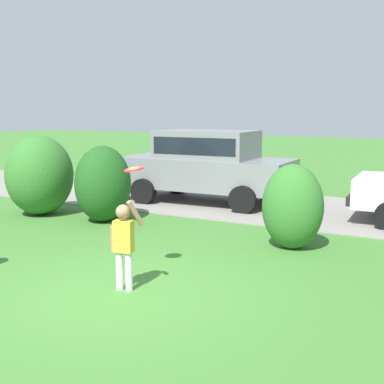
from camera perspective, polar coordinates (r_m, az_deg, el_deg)
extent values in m
plane|color=#3D752D|center=(7.45, -8.04, -10.63)|extent=(80.00, 80.00, 0.00)
cube|color=gray|center=(13.48, 9.88, -1.69)|extent=(28.00, 4.40, 0.02)
ellipsoid|color=#33702B|center=(12.88, -16.19, 1.74)|extent=(1.49, 1.66, 1.87)
ellipsoid|color=#1E511C|center=(11.76, -9.64, 0.87)|extent=(1.19, 1.32, 1.69)
ellipsoid|color=#1E511C|center=(12.03, -8.74, -1.10)|extent=(0.88, 0.88, 0.79)
ellipsoid|color=#33702B|center=(9.54, 10.85, -1.57)|extent=(1.11, 0.93, 1.53)
cube|color=black|center=(12.54, 17.21, -0.41)|extent=(0.23, 1.75, 0.20)
cube|color=gray|center=(13.92, 1.62, 2.08)|extent=(4.56, 2.00, 0.80)
cube|color=gray|center=(13.85, 1.64, 5.20)|extent=(2.53, 1.70, 0.72)
cube|color=black|center=(13.85, 1.64, 5.20)|extent=(2.33, 1.72, 0.43)
cylinder|color=black|center=(13.83, -5.29, 0.07)|extent=(0.69, 0.24, 0.68)
cylinder|color=black|center=(15.44, -1.60, 1.05)|extent=(0.69, 0.24, 0.68)
cylinder|color=black|center=(12.60, 5.55, -0.83)|extent=(0.69, 0.24, 0.68)
cylinder|color=black|center=(14.34, 8.27, 0.34)|extent=(0.69, 0.24, 0.68)
cube|color=black|center=(15.06, -6.30, 1.79)|extent=(0.18, 1.75, 0.20)
cube|color=black|center=(13.16, 10.69, 0.63)|extent=(0.18, 1.75, 0.20)
cylinder|color=white|center=(7.43, -7.86, -8.44)|extent=(0.10, 0.10, 0.55)
cylinder|color=white|center=(7.38, -6.86, -8.55)|extent=(0.10, 0.10, 0.55)
cube|color=gold|center=(7.27, -7.44, -4.78)|extent=(0.29, 0.21, 0.44)
sphere|color=#A37556|center=(7.20, -7.50, -2.15)|extent=(0.20, 0.20, 0.20)
cylinder|color=#A37556|center=(7.19, -6.17, -2.31)|extent=(0.17, 0.27, 0.39)
cylinder|color=#A37556|center=(7.35, -8.59, -5.06)|extent=(0.07, 0.07, 0.36)
cylinder|color=red|center=(7.68, -6.33, 2.47)|extent=(0.29, 0.28, 0.10)
cylinder|color=yellow|center=(7.68, -6.33, 2.50)|extent=(0.16, 0.16, 0.07)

